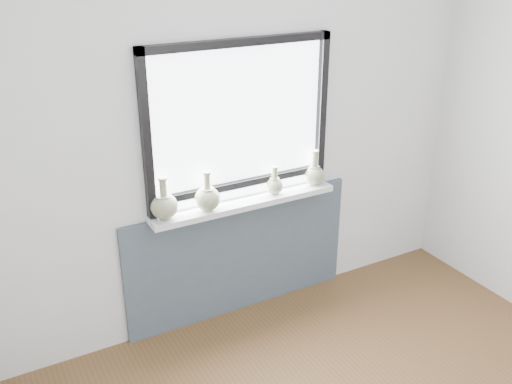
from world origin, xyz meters
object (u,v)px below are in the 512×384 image
vase_c (274,184)px  vase_a (164,205)px  windowsill (245,203)px  vase_d (314,174)px  vase_b (207,197)px

vase_c → vase_a: bearing=-179.9°
windowsill → vase_d: (0.56, 0.01, 0.10)m
vase_c → vase_d: size_ratio=0.78×
vase_b → vase_d: (0.84, 0.03, -0.01)m
vase_a → vase_b: vase_a is taller
windowsill → vase_c: 0.25m
vase_b → vase_d: size_ratio=1.05×
vase_c → windowsill: bearing=179.8°
windowsill → vase_d: vase_d is taller
vase_b → vase_d: 0.84m
windowsill → vase_c: bearing=-0.2°
windowsill → vase_b: 0.30m
windowsill → vase_b: vase_b is taller
vase_b → vase_c: bearing=2.3°
vase_c → vase_d: (0.33, 0.01, 0.01)m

